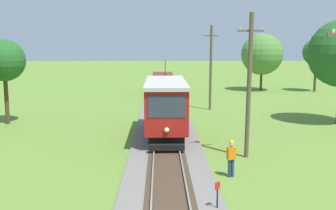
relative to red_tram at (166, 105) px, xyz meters
name	(u,v)px	position (x,y,z in m)	size (l,w,h in m)	color
red_tram	(166,105)	(0.00, 0.00, 0.00)	(2.60, 8.54, 4.79)	maroon
freight_car	(163,82)	(0.00, 22.10, -0.64)	(2.40, 5.20, 2.31)	maroon
utility_pole_near_tram	(249,85)	(4.40, -4.60, 1.81)	(1.40, 0.51, 7.82)	brown
utility_pole_mid	(211,67)	(4.40, 11.04, 1.84)	(1.40, 0.51, 7.88)	brown
trackside_signal_marker	(217,195)	(1.73, -11.56, -1.53)	(0.21, 0.21, 1.18)	black
track_worker	(231,157)	(2.95, -7.69, -1.21)	(0.43, 0.32, 1.78)	navy
tree_right_near	(317,52)	(19.88, 24.89, 2.89)	(3.53, 3.53, 6.88)	#4C3823
tree_right_far	(262,54)	(13.11, 26.03, 2.63)	(5.45, 5.45, 7.55)	#4C3823
tree_horizon	(4,61)	(-12.28, 4.93, 2.71)	(3.21, 3.21, 6.54)	#4C3823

